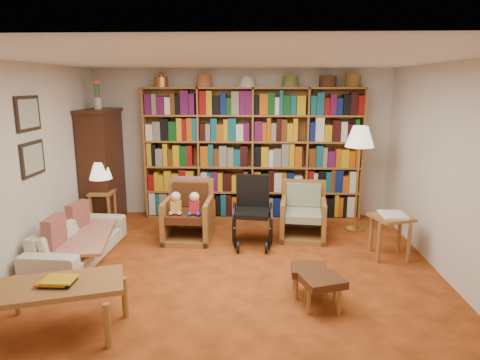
{
  "coord_description": "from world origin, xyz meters",
  "views": [
    {
      "loc": [
        0.27,
        -4.76,
        2.24
      ],
      "look_at": [
        0.06,
        0.6,
        1.04
      ],
      "focal_mm": 32.0,
      "sensor_mm": 36.0,
      "label": 1
    }
  ],
  "objects_px": {
    "side_table_papers": "(391,223)",
    "footstool_b": "(323,283)",
    "floor_lamp": "(360,141)",
    "side_table_lamp": "(103,202)",
    "armchair_leather": "(189,214)",
    "wheelchair": "(253,213)",
    "armchair_sage": "(302,216)",
    "coffee_table": "(57,289)",
    "sofa": "(78,240)",
    "footstool_a": "(309,272)"
  },
  "relations": [
    {
      "from": "side_table_papers",
      "to": "footstool_b",
      "type": "distance_m",
      "value": 1.76
    },
    {
      "from": "floor_lamp",
      "to": "side_table_papers",
      "type": "distance_m",
      "value": 1.44
    },
    {
      "from": "footstool_b",
      "to": "floor_lamp",
      "type": "bearing_deg",
      "value": 70.5
    },
    {
      "from": "side_table_lamp",
      "to": "armchair_leather",
      "type": "bearing_deg",
      "value": -14.15
    },
    {
      "from": "wheelchair",
      "to": "side_table_papers",
      "type": "xyz_separation_m",
      "value": [
        1.81,
        -0.45,
        0.02
      ]
    },
    {
      "from": "armchair_sage",
      "to": "floor_lamp",
      "type": "distance_m",
      "value": 1.42
    },
    {
      "from": "side_table_papers",
      "to": "coffee_table",
      "type": "bearing_deg",
      "value": -152.28
    },
    {
      "from": "armchair_leather",
      "to": "floor_lamp",
      "type": "xyz_separation_m",
      "value": [
        2.54,
        0.43,
        1.05
      ]
    },
    {
      "from": "sofa",
      "to": "armchair_leather",
      "type": "height_order",
      "value": "armchair_leather"
    },
    {
      "from": "sofa",
      "to": "footstool_a",
      "type": "bearing_deg",
      "value": -104.53
    },
    {
      "from": "armchair_sage",
      "to": "side_table_papers",
      "type": "relative_size",
      "value": 1.37
    },
    {
      "from": "floor_lamp",
      "to": "sofa",
      "type": "bearing_deg",
      "value": -161.69
    },
    {
      "from": "sofa",
      "to": "wheelchair",
      "type": "height_order",
      "value": "wheelchair"
    },
    {
      "from": "footstool_a",
      "to": "armchair_leather",
      "type": "bearing_deg",
      "value": 132.25
    },
    {
      "from": "wheelchair",
      "to": "footstool_a",
      "type": "xyz_separation_m",
      "value": [
        0.63,
        -1.55,
        -0.18
      ]
    },
    {
      "from": "coffee_table",
      "to": "side_table_lamp",
      "type": "bearing_deg",
      "value": 101.93
    },
    {
      "from": "sofa",
      "to": "floor_lamp",
      "type": "relative_size",
      "value": 1.06
    },
    {
      "from": "side_table_lamp",
      "to": "wheelchair",
      "type": "relative_size",
      "value": 0.62
    },
    {
      "from": "side_table_papers",
      "to": "coffee_table",
      "type": "xyz_separation_m",
      "value": [
        -3.57,
        -1.88,
        -0.06
      ]
    },
    {
      "from": "sofa",
      "to": "armchair_leather",
      "type": "relative_size",
      "value": 1.98
    },
    {
      "from": "coffee_table",
      "to": "side_table_papers",
      "type": "bearing_deg",
      "value": 27.72
    },
    {
      "from": "wheelchair",
      "to": "floor_lamp",
      "type": "bearing_deg",
      "value": 20.97
    },
    {
      "from": "footstool_b",
      "to": "coffee_table",
      "type": "distance_m",
      "value": 2.55
    },
    {
      "from": "side_table_lamp",
      "to": "footstool_b",
      "type": "relative_size",
      "value": 1.24
    },
    {
      "from": "wheelchair",
      "to": "floor_lamp",
      "type": "distance_m",
      "value": 1.96
    },
    {
      "from": "footstool_b",
      "to": "side_table_lamp",
      "type": "bearing_deg",
      "value": 142.53
    },
    {
      "from": "coffee_table",
      "to": "armchair_sage",
      "type": "bearing_deg",
      "value": 46.57
    },
    {
      "from": "footstool_a",
      "to": "coffee_table",
      "type": "xyz_separation_m",
      "value": [
        -2.39,
        -0.78,
        0.14
      ]
    },
    {
      "from": "armchair_leather",
      "to": "armchair_sage",
      "type": "xyz_separation_m",
      "value": [
        1.69,
        0.14,
        -0.05
      ]
    },
    {
      "from": "sofa",
      "to": "side_table_papers",
      "type": "bearing_deg",
      "value": -84.53
    },
    {
      "from": "floor_lamp",
      "to": "side_table_papers",
      "type": "height_order",
      "value": "floor_lamp"
    },
    {
      "from": "sofa",
      "to": "side_table_lamp",
      "type": "distance_m",
      "value": 1.23
    },
    {
      "from": "coffee_table",
      "to": "sofa",
      "type": "bearing_deg",
      "value": 106.95
    },
    {
      "from": "wheelchair",
      "to": "side_table_papers",
      "type": "relative_size",
      "value": 1.63
    },
    {
      "from": "footstool_b",
      "to": "coffee_table",
      "type": "relative_size",
      "value": 0.38
    },
    {
      "from": "side_table_lamp",
      "to": "floor_lamp",
      "type": "relative_size",
      "value": 0.37
    },
    {
      "from": "sofa",
      "to": "coffee_table",
      "type": "height_order",
      "value": "coffee_table"
    },
    {
      "from": "footstool_b",
      "to": "footstool_a",
      "type": "bearing_deg",
      "value": 109.9
    },
    {
      "from": "armchair_leather",
      "to": "footstool_a",
      "type": "relative_size",
      "value": 2.19
    },
    {
      "from": "wheelchair",
      "to": "coffee_table",
      "type": "relative_size",
      "value": 0.76
    },
    {
      "from": "armchair_sage",
      "to": "coffee_table",
      "type": "distance_m",
      "value": 3.65
    },
    {
      "from": "side_table_papers",
      "to": "footstool_b",
      "type": "relative_size",
      "value": 1.22
    },
    {
      "from": "wheelchair",
      "to": "coffee_table",
      "type": "height_order",
      "value": "wheelchair"
    },
    {
      "from": "side_table_lamp",
      "to": "footstool_a",
      "type": "xyz_separation_m",
      "value": [
        3.0,
        -2.09,
        -0.16
      ]
    },
    {
      "from": "coffee_table",
      "to": "footstool_a",
      "type": "bearing_deg",
      "value": 17.99
    },
    {
      "from": "wheelchair",
      "to": "footstool_b",
      "type": "relative_size",
      "value": 2.0
    },
    {
      "from": "armchair_leather",
      "to": "side_table_papers",
      "type": "height_order",
      "value": "armchair_leather"
    },
    {
      "from": "armchair_sage",
      "to": "footstool_b",
      "type": "distance_m",
      "value": 2.15
    },
    {
      "from": "side_table_papers",
      "to": "footstool_a",
      "type": "height_order",
      "value": "side_table_papers"
    },
    {
      "from": "sofa",
      "to": "armchair_sage",
      "type": "relative_size",
      "value": 2.1
    }
  ]
}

